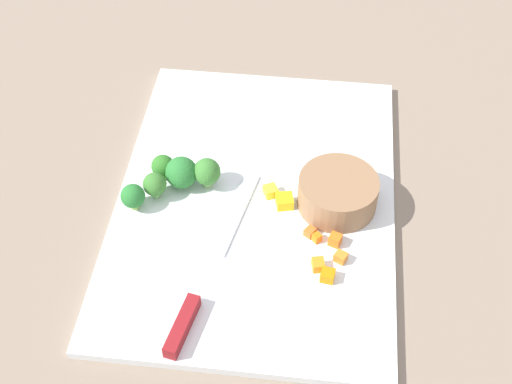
% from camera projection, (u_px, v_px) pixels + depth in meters
% --- Properties ---
extents(ground_plane, '(4.00, 4.00, 0.00)m').
position_uv_depth(ground_plane, '(256.00, 203.00, 0.96)').
color(ground_plane, gray).
extents(cutting_board, '(0.52, 0.37, 0.01)m').
position_uv_depth(cutting_board, '(256.00, 200.00, 0.96)').
color(cutting_board, white).
rests_on(cutting_board, ground_plane).
extents(prep_bowl, '(0.11, 0.11, 0.04)m').
position_uv_depth(prep_bowl, '(338.00, 191.00, 0.93)').
color(prep_bowl, '#8E6846').
rests_on(prep_bowl, cutting_board).
extents(chef_knife, '(0.30, 0.08, 0.02)m').
position_uv_depth(chef_knife, '(200.00, 289.00, 0.85)').
color(chef_knife, silver).
rests_on(chef_knife, cutting_board).
extents(carrot_dice_0, '(0.02, 0.02, 0.01)m').
position_uv_depth(carrot_dice_0, '(318.00, 265.00, 0.87)').
color(carrot_dice_0, orange).
rests_on(carrot_dice_0, cutting_board).
extents(carrot_dice_1, '(0.02, 0.02, 0.01)m').
position_uv_depth(carrot_dice_1, '(328.00, 276.00, 0.86)').
color(carrot_dice_1, orange).
rests_on(carrot_dice_1, cutting_board).
extents(carrot_dice_2, '(0.02, 0.02, 0.01)m').
position_uv_depth(carrot_dice_2, '(310.00, 232.00, 0.91)').
color(carrot_dice_2, orange).
rests_on(carrot_dice_2, cutting_board).
extents(carrot_dice_3, '(0.01, 0.01, 0.01)m').
position_uv_depth(carrot_dice_3, '(317.00, 238.00, 0.90)').
color(carrot_dice_3, orange).
rests_on(carrot_dice_3, cutting_board).
extents(carrot_dice_4, '(0.02, 0.02, 0.02)m').
position_uv_depth(carrot_dice_4, '(335.00, 240.00, 0.90)').
color(carrot_dice_4, orange).
rests_on(carrot_dice_4, cutting_board).
extents(carrot_dice_5, '(0.02, 0.02, 0.01)m').
position_uv_depth(carrot_dice_5, '(341.00, 257.00, 0.88)').
color(carrot_dice_5, orange).
rests_on(carrot_dice_5, cutting_board).
extents(pepper_dice_0, '(0.03, 0.03, 0.02)m').
position_uv_depth(pepper_dice_0, '(285.00, 201.00, 0.94)').
color(pepper_dice_0, yellow).
rests_on(pepper_dice_0, cutting_board).
extents(pepper_dice_1, '(0.02, 0.02, 0.01)m').
position_uv_depth(pepper_dice_1, '(271.00, 191.00, 0.95)').
color(pepper_dice_1, yellow).
rests_on(pepper_dice_1, cutting_board).
extents(broccoli_floret_0, '(0.03, 0.03, 0.04)m').
position_uv_depth(broccoli_floret_0, '(155.00, 185.00, 0.94)').
color(broccoli_floret_0, '#7FC16C').
rests_on(broccoli_floret_0, cutting_board).
extents(broccoli_floret_1, '(0.04, 0.04, 0.05)m').
position_uv_depth(broccoli_floret_1, '(182.00, 173.00, 0.95)').
color(broccoli_floret_1, '#89B36C').
rests_on(broccoli_floret_1, cutting_board).
extents(broccoli_floret_2, '(0.03, 0.03, 0.04)m').
position_uv_depth(broccoli_floret_2, '(163.00, 167.00, 0.97)').
color(broccoli_floret_2, '#93AB59').
rests_on(broccoli_floret_2, cutting_board).
extents(broccoli_floret_3, '(0.04, 0.04, 0.04)m').
position_uv_depth(broccoli_floret_3, '(207.00, 172.00, 0.95)').
color(broccoli_floret_3, '#88C36B').
rests_on(broccoli_floret_3, cutting_board).
extents(broccoli_floret_4, '(0.03, 0.03, 0.04)m').
position_uv_depth(broccoli_floret_4, '(133.00, 196.00, 0.93)').
color(broccoli_floret_4, '#95C156').
rests_on(broccoli_floret_4, cutting_board).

